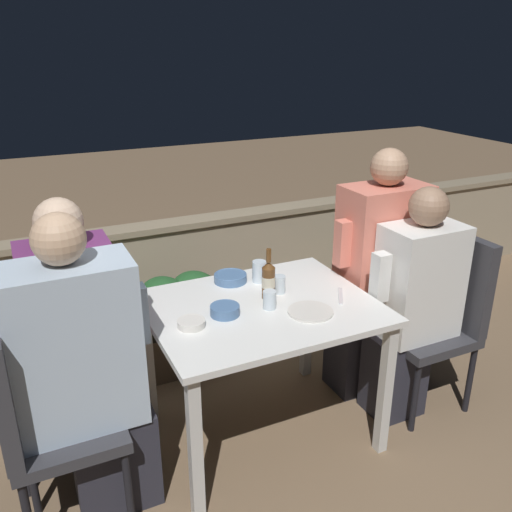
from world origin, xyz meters
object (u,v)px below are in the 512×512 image
person_purple_stripe (83,342)px  beer_bottle (268,280)px  chair_left_near (34,409)px  chair_right_far (402,288)px  person_white_polo (412,305)px  person_blue_shirt (86,374)px  chair_left_far (36,373)px  potted_plant (361,266)px  chair_right_near (442,307)px  person_coral_top (375,274)px

person_purple_stripe → beer_bottle: (0.85, -0.07, 0.16)m
chair_left_near → chair_right_far: (1.96, 0.26, 0.00)m
person_purple_stripe → chair_right_far: person_purple_stripe is taller
chair_left_near → person_white_polo: 1.79m
person_blue_shirt → chair_left_far: (-0.18, 0.25, -0.10)m
chair_left_near → potted_plant: (2.20, 0.96, -0.17)m
chair_right_near → potted_plant: 1.01m
chair_left_far → potted_plant: chair_left_far is taller
chair_left_near → chair_right_far: size_ratio=1.00×
person_coral_top → beer_bottle: bearing=-173.1°
chair_right_far → person_coral_top: person_coral_top is taller
chair_left_near → person_coral_top: bearing=8.3°
chair_left_far → beer_bottle: size_ratio=3.83×
person_purple_stripe → person_coral_top: bearing=0.3°
person_blue_shirt → potted_plant: size_ratio=2.11×
person_blue_shirt → chair_right_near: bearing=-0.4°
person_blue_shirt → chair_right_far: size_ratio=1.38×
person_white_polo → chair_right_far: (0.17, 0.27, -0.06)m
chair_right_far → beer_bottle: bearing=-174.7°
chair_right_near → chair_right_far: same height
beer_bottle → chair_right_near: bearing=-11.4°
person_blue_shirt → person_purple_stripe: person_blue_shirt is taller
chair_right_far → person_coral_top: (-0.20, 0.00, 0.12)m
person_blue_shirt → chair_left_far: person_blue_shirt is taller
person_blue_shirt → chair_left_far: size_ratio=1.38×
chair_left_near → person_purple_stripe: person_purple_stripe is taller
person_purple_stripe → potted_plant: size_ratio=2.09×
chair_left_near → potted_plant: chair_left_near is taller
person_white_polo → beer_bottle: bearing=165.4°
person_white_polo → beer_bottle: person_white_polo is taller
person_blue_shirt → person_white_polo: bearing=-0.5°
chair_left_far → chair_right_far: same height
person_white_polo → person_coral_top: person_coral_top is taller
chair_left_near → beer_bottle: bearing=9.1°
person_white_polo → potted_plant: bearing=67.2°
chair_right_near → beer_bottle: beer_bottle is taller
chair_right_near → chair_right_far: size_ratio=1.00×
person_purple_stripe → person_white_polo: 1.58m
chair_right_far → person_blue_shirt: bearing=-171.7°
person_white_polo → chair_right_far: person_white_polo is taller
person_purple_stripe → chair_right_near: (1.77, -0.26, -0.10)m
chair_right_near → chair_left_near: bearing=179.6°
chair_left_far → chair_right_far: (1.93, 0.01, 0.00)m
chair_left_far → chair_left_near: bearing=-96.2°
chair_left_far → chair_right_near: same height
person_purple_stripe → beer_bottle: size_ratio=5.23×
chair_left_near → chair_right_near: bearing=-0.4°
chair_left_near → person_blue_shirt: (0.20, 0.00, 0.10)m
person_blue_shirt → chair_right_far: (1.76, 0.26, -0.10)m
chair_left_near → chair_right_near: 2.00m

